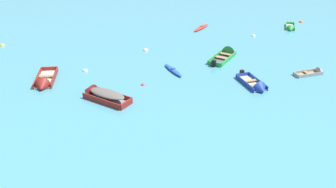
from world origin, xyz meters
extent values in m
cube|color=gray|center=(-4.61, 23.08, 0.06)|extent=(3.32, 3.41, 0.11)
cube|color=maroon|center=(-5.11, 22.61, 0.22)|extent=(2.56, 2.71, 0.45)
cube|color=maroon|center=(-4.11, 23.54, 0.22)|extent=(2.56, 2.71, 0.45)
cube|color=maroon|center=(-3.36, 21.75, 0.22)|extent=(1.07, 1.02, 0.45)
cone|color=maroon|center=(-5.91, 24.45, 0.25)|extent=(1.52, 1.50, 1.31)
cube|color=#937047|center=(-4.48, 22.94, 0.31)|extent=(1.15, 1.11, 0.03)
ellipsoid|color=#59514C|center=(-4.61, 23.08, 0.58)|extent=(3.07, 3.15, 0.38)
cube|color=beige|center=(17.71, 36.00, 0.04)|extent=(1.81, 2.39, 0.08)
cube|color=#288C3D|center=(18.12, 35.78, 0.17)|extent=(1.16, 2.10, 0.33)
cube|color=#288C3D|center=(17.31, 36.21, 0.17)|extent=(1.16, 2.10, 0.33)
cube|color=#288C3D|center=(18.27, 37.03, 0.17)|extent=(0.83, 0.50, 0.33)
cone|color=#288C3D|center=(17.14, 34.92, 0.18)|extent=(1.02, 0.89, 0.87)
cube|color=#937047|center=(17.77, 36.10, 0.23)|extent=(0.83, 0.60, 0.03)
cube|color=#99754C|center=(12.58, 23.68, 0.04)|extent=(2.36, 0.92, 0.07)
cube|color=gray|center=(12.55, 24.09, 0.15)|extent=(2.41, 0.22, 0.30)
cube|color=gray|center=(12.60, 23.28, 0.15)|extent=(2.41, 0.22, 0.30)
cube|color=gray|center=(11.37, 23.60, 0.15)|extent=(0.14, 0.81, 0.30)
cone|color=gray|center=(13.83, 23.77, 0.16)|extent=(0.60, 0.82, 0.78)
cube|color=#937047|center=(12.45, 23.68, 0.21)|extent=(0.30, 0.75, 0.03)
ellipsoid|color=red|center=(7.70, 38.12, 0.14)|extent=(2.62, 2.51, 0.28)
torus|color=black|center=(7.70, 38.12, 0.27)|extent=(0.54, 0.54, 0.06)
ellipsoid|color=blue|center=(1.54, 27.11, 0.14)|extent=(1.15, 3.09, 0.28)
torus|color=black|center=(1.54, 27.11, 0.26)|extent=(0.45, 0.45, 0.06)
cube|color=beige|center=(7.08, 23.12, 0.05)|extent=(1.39, 3.00, 0.09)
cube|color=navy|center=(7.69, 23.17, 0.18)|extent=(0.34, 3.03, 0.36)
cube|color=navy|center=(6.47, 23.06, 0.18)|extent=(0.34, 3.03, 0.36)
cube|color=navy|center=(6.95, 24.63, 0.18)|extent=(1.20, 0.23, 0.36)
cone|color=navy|center=(7.22, 21.54, 0.20)|extent=(1.22, 0.79, 1.17)
cube|color=#937047|center=(7.07, 23.27, 0.25)|extent=(1.11, 0.41, 0.03)
cube|color=#937047|center=(7.14, 22.39, 0.25)|extent=(1.11, 0.41, 0.03)
cube|color=black|center=(6.94, 24.75, 0.31)|extent=(0.33, 0.31, 0.51)
cube|color=beige|center=(-9.15, 27.96, 0.05)|extent=(1.77, 3.56, 0.11)
cube|color=maroon|center=(-8.48, 27.86, 0.21)|extent=(0.61, 3.53, 0.43)
cube|color=maroon|center=(-9.83, 28.06, 0.21)|extent=(0.61, 3.53, 0.43)
cube|color=maroon|center=(-8.89, 29.72, 0.21)|extent=(1.35, 0.34, 0.43)
cone|color=maroon|center=(-9.43, 26.12, 0.24)|extent=(1.42, 1.00, 1.31)
cube|color=#937047|center=(-9.13, 28.14, 0.30)|extent=(1.27, 0.55, 0.03)
cube|color=#4C4C51|center=(6.69, 28.73, 0.05)|extent=(3.26, 3.32, 0.10)
cube|color=#288C3D|center=(6.21, 29.19, 0.19)|extent=(2.54, 2.63, 0.39)
cube|color=#288C3D|center=(7.16, 28.27, 0.19)|extent=(2.54, 2.63, 0.39)
cube|color=#288C3D|center=(5.45, 27.44, 0.19)|extent=(1.02, 0.99, 0.39)
cone|color=#288C3D|center=(7.98, 30.07, 0.21)|extent=(1.47, 1.46, 1.26)
cube|color=#937047|center=(6.56, 28.60, 0.27)|extent=(1.10, 1.08, 0.03)
cube|color=#937047|center=(7.28, 29.35, 0.27)|extent=(1.10, 1.08, 0.03)
cube|color=black|center=(5.35, 27.34, 0.33)|extent=(0.47, 0.47, 0.54)
sphere|color=silver|center=(-5.89, 29.04, 0.00)|extent=(0.43, 0.43, 0.43)
sphere|color=red|center=(-1.52, 25.06, 0.00)|extent=(0.32, 0.32, 0.32)
sphere|color=orange|center=(20.05, 37.63, 0.00)|extent=(0.48, 0.48, 0.48)
sphere|color=yellow|center=(-13.67, 37.57, 0.00)|extent=(0.45, 0.45, 0.45)
sphere|color=silver|center=(12.36, 34.21, 0.00)|extent=(0.43, 0.43, 0.43)
sphere|color=silver|center=(0.21, 32.73, 0.00)|extent=(0.48, 0.48, 0.48)
camera|label=1|loc=(-6.60, -4.03, 14.13)|focal=43.14mm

